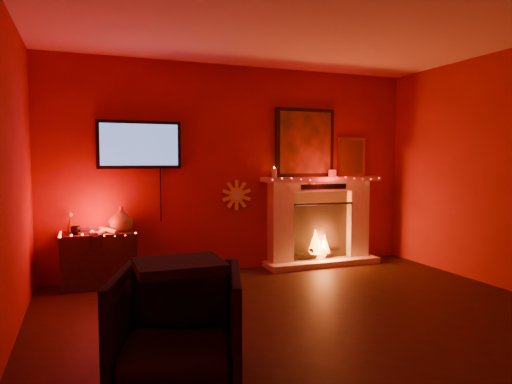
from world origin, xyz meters
TOP-DOWN VIEW (x-y plane):
  - room at (0.00, 0.00)m, footprint 5.00×5.00m
  - fireplace at (1.14, 2.39)m, footprint 1.72×0.40m
  - tv at (-1.30, 2.45)m, footprint 1.00×0.07m
  - sunburst_clock at (-0.05, 2.48)m, footprint 0.40×0.03m
  - console_table at (-1.78, 2.26)m, footprint 0.83×0.53m
  - armchair at (-1.39, -0.33)m, footprint 1.02×1.04m

SIDE VIEW (x-z plane):
  - console_table at x=-1.78m, z-range -0.09..0.83m
  - armchair at x=-1.39m, z-range 0.00..0.76m
  - fireplace at x=1.14m, z-range -0.37..1.81m
  - sunburst_clock at x=-0.05m, z-range 0.80..1.20m
  - room at x=0.00m, z-range -1.15..3.85m
  - tv at x=-1.30m, z-range 1.03..2.27m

